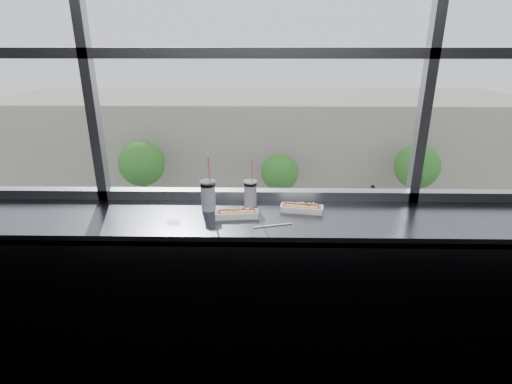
{
  "coord_description": "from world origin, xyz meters",
  "views": [
    {
      "loc": [
        0.03,
        -0.92,
        2.06
      ],
      "look_at": [
        -0.0,
        1.23,
        1.25
      ],
      "focal_mm": 28.0,
      "sensor_mm": 36.0,
      "label": 1
    }
  ],
  "objects_px": {
    "car_near_d": "(386,278)",
    "pedestrian_a": "(199,196)",
    "car_near_a": "(29,277)",
    "hotdog_tray_left": "(237,213)",
    "car_far_b": "(268,217)",
    "car_near_c": "(289,279)",
    "soda_cup_left": "(208,194)",
    "loose_straw": "(273,225)",
    "tree_right": "(417,167)",
    "car_far_a": "(122,216)",
    "pedestrian_d": "(372,193)",
    "tree_center": "(280,172)",
    "tree_left": "(142,164)",
    "car_far_c": "(417,217)",
    "pedestrian_c": "(323,202)",
    "soda_cup_right": "(250,192)",
    "wrapper": "(174,221)",
    "hotdog_tray_right": "(302,208)"
  },
  "relations": [
    {
      "from": "car_near_d",
      "to": "pedestrian_a",
      "type": "distance_m",
      "value": 17.24
    },
    {
      "from": "car_near_a",
      "to": "hotdog_tray_left",
      "type": "bearing_deg",
      "value": -145.25
    },
    {
      "from": "car_far_b",
      "to": "pedestrian_a",
      "type": "height_order",
      "value": "car_far_b"
    },
    {
      "from": "car_near_c",
      "to": "soda_cup_left",
      "type": "bearing_deg",
      "value": 179.5
    },
    {
      "from": "loose_straw",
      "to": "tree_right",
      "type": "relative_size",
      "value": 0.04
    },
    {
      "from": "car_far_a",
      "to": "pedestrian_a",
      "type": "distance_m",
      "value": 6.66
    },
    {
      "from": "tree_right",
      "to": "soda_cup_left",
      "type": "bearing_deg",
      "value": -113.96
    },
    {
      "from": "car_near_a",
      "to": "car_near_c",
      "type": "distance_m",
      "value": 14.14
    },
    {
      "from": "pedestrian_d",
      "to": "tree_center",
      "type": "relative_size",
      "value": 0.43
    },
    {
      "from": "loose_straw",
      "to": "car_near_a",
      "type": "xyz_separation_m",
      "value": [
        -12.74,
        16.41,
        -11.08
      ]
    },
    {
      "from": "car_near_c",
      "to": "tree_left",
      "type": "xyz_separation_m",
      "value": [
        -11.14,
        12.0,
        2.79
      ]
    },
    {
      "from": "car_far_b",
      "to": "tree_right",
      "type": "relative_size",
      "value": 1.09
    },
    {
      "from": "car_far_c",
      "to": "pedestrian_d",
      "type": "relative_size",
      "value": 3.41
    },
    {
      "from": "pedestrian_c",
      "to": "tree_center",
      "type": "distance_m",
      "value": 4.15
    },
    {
      "from": "soda_cup_right",
      "to": "car_near_a",
      "type": "distance_m",
      "value": 23.31
    },
    {
      "from": "car_near_a",
      "to": "car_near_d",
      "type": "height_order",
      "value": "car_near_d"
    },
    {
      "from": "loose_straw",
      "to": "tree_right",
      "type": "bearing_deg",
      "value": 51.83
    },
    {
      "from": "hotdog_tray_left",
      "to": "car_far_c",
      "type": "distance_m",
      "value": 28.92
    },
    {
      "from": "hotdog_tray_left",
      "to": "pedestrian_d",
      "type": "relative_size",
      "value": 0.13
    },
    {
      "from": "pedestrian_c",
      "to": "pedestrian_a",
      "type": "xyz_separation_m",
      "value": [
        -10.1,
        1.26,
        -0.05
      ]
    },
    {
      "from": "hotdog_tray_left",
      "to": "car_far_a",
      "type": "xyz_separation_m",
      "value": [
        -10.12,
        24.3,
        -11.0
      ]
    },
    {
      "from": "soda_cup_left",
      "to": "car_near_d",
      "type": "xyz_separation_m",
      "value": [
        6.94,
        16.19,
        -11.03
      ]
    },
    {
      "from": "car_far_a",
      "to": "car_far_c",
      "type": "height_order",
      "value": "car_far_c"
    },
    {
      "from": "car_far_c",
      "to": "pedestrian_d",
      "type": "bearing_deg",
      "value": 27.33
    },
    {
      "from": "hotdog_tray_left",
      "to": "car_near_a",
      "type": "xyz_separation_m",
      "value": [
        -12.53,
        16.3,
        -11.1
      ]
    },
    {
      "from": "car_near_c",
      "to": "pedestrian_d",
      "type": "relative_size",
      "value": 3.06
    },
    {
      "from": "car_far_b",
      "to": "pedestrian_c",
      "type": "height_order",
      "value": "car_far_b"
    },
    {
      "from": "car_near_a",
      "to": "pedestrian_a",
      "type": "height_order",
      "value": "car_near_a"
    },
    {
      "from": "pedestrian_a",
      "to": "pedestrian_d",
      "type": "bearing_deg",
      "value": -87.16
    },
    {
      "from": "soda_cup_left",
      "to": "tree_right",
      "type": "xyz_separation_m",
      "value": [
        12.53,
        28.19,
        -8.44
      ]
    },
    {
      "from": "loose_straw",
      "to": "car_far_b",
      "type": "relative_size",
      "value": 0.04
    },
    {
      "from": "soda_cup_left",
      "to": "pedestrian_a",
      "type": "bearing_deg",
      "value": 99.87
    },
    {
      "from": "tree_center",
      "to": "hotdog_tray_left",
      "type": "bearing_deg",
      "value": -93.05
    },
    {
      "from": "pedestrian_a",
      "to": "tree_left",
      "type": "distance_m",
      "value": 5.27
    },
    {
      "from": "hotdog_tray_left",
      "to": "pedestrian_c",
      "type": "height_order",
      "value": "hotdog_tray_left"
    },
    {
      "from": "wrapper",
      "to": "car_near_a",
      "type": "xyz_separation_m",
      "value": [
        -12.18,
        16.38,
        -11.09
      ]
    },
    {
      "from": "soda_cup_left",
      "to": "pedestrian_c",
      "type": "relative_size",
      "value": 0.18
    },
    {
      "from": "hotdog_tray_right",
      "to": "tree_left",
      "type": "relative_size",
      "value": 0.05
    },
    {
      "from": "car_far_c",
      "to": "car_near_d",
      "type": "bearing_deg",
      "value": 157.86
    },
    {
      "from": "car_far_a",
      "to": "pedestrian_d",
      "type": "height_order",
      "value": "car_far_a"
    },
    {
      "from": "pedestrian_a",
      "to": "car_near_c",
      "type": "bearing_deg",
      "value": -151.44
    },
    {
      "from": "car_far_a",
      "to": "tree_right",
      "type": "relative_size",
      "value": 1.15
    },
    {
      "from": "loose_straw",
      "to": "tree_center",
      "type": "relative_size",
      "value": 0.05
    },
    {
      "from": "car_far_b",
      "to": "pedestrian_d",
      "type": "xyz_separation_m",
      "value": [
        8.82,
        5.17,
        -0.0
      ]
    },
    {
      "from": "wrapper",
      "to": "car_far_c",
      "type": "distance_m",
      "value": 29.12
    },
    {
      "from": "loose_straw",
      "to": "car_near_d",
      "type": "relative_size",
      "value": 0.03
    },
    {
      "from": "tree_center",
      "to": "pedestrian_d",
      "type": "bearing_deg",
      "value": 8.42
    },
    {
      "from": "hotdog_tray_right",
      "to": "car_far_c",
      "type": "xyz_separation_m",
      "value": [
        10.89,
        24.21,
        -10.9
      ]
    },
    {
      "from": "car_far_c",
      "to": "hotdog_tray_left",
      "type": "bearing_deg",
      "value": 162.37
    },
    {
      "from": "hotdog_tray_right",
      "to": "car_far_c",
      "type": "distance_m",
      "value": 28.7
    }
  ]
}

